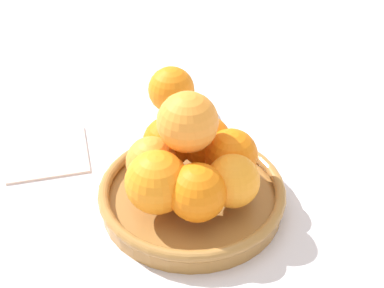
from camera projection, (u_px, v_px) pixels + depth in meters
The scene contains 5 objects.
ground_plane at pixel (192, 204), 0.75m from camera, with size 4.00×4.00×0.00m, color silver.
fruit_bowl at pixel (192, 195), 0.74m from camera, with size 0.26×0.26×0.04m.
orange_pile at pixel (190, 156), 0.70m from camera, with size 0.19×0.19×0.14m.
stray_orange at pixel (171, 90), 0.92m from camera, with size 0.08×0.08×0.08m, color orange.
napkin_folded at pixel (47, 153), 0.84m from camera, with size 0.12×0.12×0.01m, color beige.
Camera 1 is at (0.40, -0.38, 0.51)m, focal length 50.00 mm.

